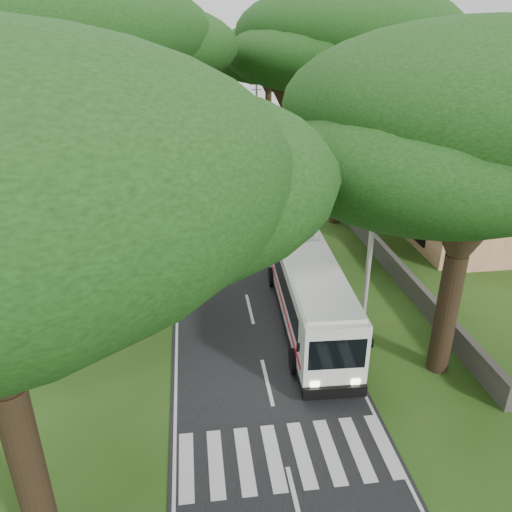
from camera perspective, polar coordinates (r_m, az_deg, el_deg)
name	(u,v)px	position (r m, az deg, el deg)	size (l,w,h in m)	color
ground	(275,416)	(20.10, 2.20, -17.79)	(140.00, 140.00, 0.00)	#264914
road	(225,205)	(41.91, -3.57, 5.86)	(8.00, 120.00, 0.04)	black
crosswalk	(285,456)	(18.71, 3.31, -21.89)	(8.00, 3.00, 0.01)	silver
property_wall	(333,197)	(42.33, 8.84, 6.65)	(0.35, 50.00, 1.20)	#383533
church	(457,149)	(42.44, 21.97, 11.25)	(14.00, 24.00, 11.60)	tan
pole_near	(370,246)	(24.05, 12.95, 1.09)	(1.60, 0.24, 8.00)	gray
pole_mid	(289,150)	(42.43, 3.76, 11.95)	(1.60, 0.24, 8.00)	gray
pole_far	(256,113)	(61.83, 0.06, 16.07)	(1.60, 0.24, 8.00)	gray
tree_l_mida	(70,39)	(27.08, -20.53, 22.22)	(13.57, 13.57, 16.12)	black
tree_l_midb	(124,50)	(44.85, -14.88, 21.75)	(13.53, 13.53, 14.82)	black
tree_l_far	(131,38)	(62.83, -14.09, 23.01)	(13.28, 13.28, 15.34)	black
tree_r_near	(484,112)	(19.63, 24.61, 14.77)	(14.06, 14.06, 14.01)	black
tree_r_mida	(348,36)	(36.17, 10.42, 23.48)	(14.89, 14.89, 16.27)	black
tree_r_midb	(287,52)	(53.58, 3.59, 22.26)	(12.88, 12.88, 14.15)	black
tree_r_far	(269,52)	(71.50, 1.47, 22.30)	(15.92, 15.92, 13.89)	black
coach_bus	(307,286)	(24.75, 5.89, -3.45)	(3.28, 12.31, 3.60)	white
distant_car_a	(198,151)	(57.70, -6.68, 11.80)	(1.70, 4.22, 1.44)	#ADAEB2
distant_car_b	(191,129)	(71.16, -7.48, 14.18)	(1.39, 4.00, 1.32)	navy
distant_car_c	(214,121)	(77.64, -4.78, 15.16)	(1.79, 4.40, 1.28)	maroon
pedestrian	(100,272)	(29.94, -17.37, -1.79)	(0.56, 0.36, 1.52)	black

